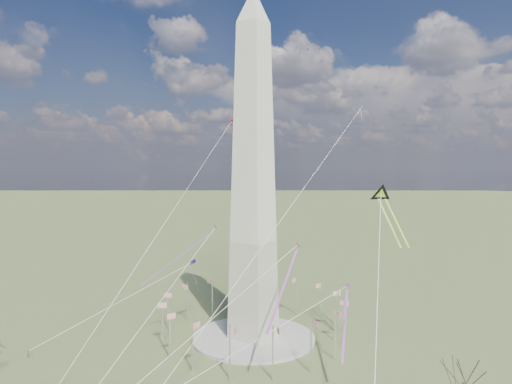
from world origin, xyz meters
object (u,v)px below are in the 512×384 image
Objects in this scene: person_west at (28,354)px; kite_delta_black at (382,198)px; tree_near at (464,378)px; washington_monument at (253,175)px.

kite_delta_black reaches higher than person_west.
tree_near is at bearing -153.96° from person_west.
person_west is at bearing -166.96° from tree_near.
washington_monument reaches higher than tree_near.
washington_monument is at bearing 161.16° from tree_near.
kite_delta_black is at bearing 128.23° from tree_near.
tree_near is at bearing 88.08° from kite_delta_black.
tree_near is at bearing -18.84° from washington_monument.
kite_delta_black is (-27.27, 34.62, 29.45)m from tree_near.
kite_delta_black is (32.98, 14.07, -6.05)m from washington_monument.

